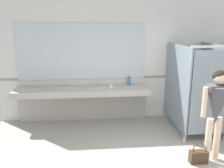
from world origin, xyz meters
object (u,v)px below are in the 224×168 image
(handbag, at_px, (198,156))
(paper_cup, at_px, (111,87))
(soap_dispenser, at_px, (129,81))
(person_standing, at_px, (216,105))

(handbag, xyz_separation_m, paper_cup, (-1.37, 1.79, 0.80))
(handbag, distance_m, paper_cup, 2.39)
(soap_dispenser, height_order, paper_cup, soap_dispenser)
(paper_cup, bearing_deg, soap_dispenser, 27.85)
(handbag, xyz_separation_m, soap_dispenser, (-0.91, 2.03, 0.85))
(paper_cup, bearing_deg, handbag, -52.53)
(person_standing, bearing_deg, soap_dispenser, 120.46)
(soap_dispenser, xyz_separation_m, paper_cup, (-0.46, -0.24, -0.05))
(person_standing, relative_size, handbag, 4.35)
(handbag, bearing_deg, person_standing, 12.90)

